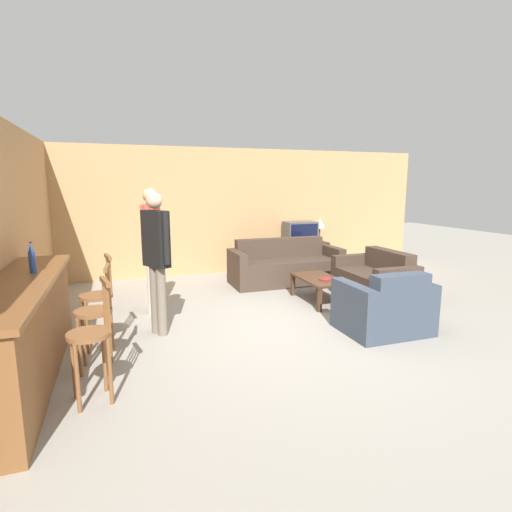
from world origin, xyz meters
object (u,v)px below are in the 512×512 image
object	(u,v)px
bar_chair_mid	(95,319)
table_lamp	(320,224)
bar_chair_near	(92,342)
coffee_table	(319,281)
couch_far	(285,267)
bottle	(32,259)
person_by_counter	(156,254)
armchair_near	(385,309)
book_on_table	(326,279)
loveseat_right	(375,281)
bar_chair_far	(98,302)
tv	(300,232)
tv_unit	(300,256)
person_by_window	(152,244)

from	to	relation	value
bar_chair_mid	table_lamp	size ratio (longest dim) A/B	1.97
bar_chair_near	coffee_table	bearing A→B (deg)	32.28
couch_far	bottle	bearing A→B (deg)	-146.95
bottle	person_by_counter	xyz separation A→B (m)	(1.25, 0.50, -0.10)
armchair_near	book_on_table	bearing A→B (deg)	95.30
table_lamp	loveseat_right	bearing A→B (deg)	-96.94
bar_chair_near	book_on_table	world-z (taller)	bar_chair_near
bar_chair_far	tv	world-z (taller)	tv
book_on_table	tv_unit	bearing A→B (deg)	73.68
bar_chair_mid	armchair_near	world-z (taller)	bar_chair_mid
tv_unit	person_by_window	xyz separation A→B (m)	(-3.29, -2.04, 0.71)
person_by_window	table_lamp	bearing A→B (deg)	28.46
armchair_near	bottle	xyz separation A→B (m)	(-3.95, 0.37, 0.81)
bar_chair_far	person_by_window	xyz separation A→B (m)	(0.71, 1.10, 0.48)
armchair_near	table_lamp	size ratio (longest dim) A/B	1.92
book_on_table	person_by_counter	distance (m)	2.69
tv_unit	person_by_counter	bearing A→B (deg)	-138.41
book_on_table	bottle	bearing A→B (deg)	-166.37
bottle	person_by_window	xyz separation A→B (m)	(1.27, 1.40, -0.10)
couch_far	person_by_window	xyz separation A→B (m)	(-2.53, -1.07, 0.71)
bottle	couch_far	bearing A→B (deg)	33.05
loveseat_right	person_by_counter	distance (m)	3.59
table_lamp	bar_chair_near	bearing A→B (deg)	-135.58
tv_unit	tv	distance (m)	0.53
coffee_table	bar_chair_far	bearing A→B (deg)	-165.96
couch_far	person_by_counter	bearing A→B (deg)	-142.26
tv	person_by_window	world-z (taller)	person_by_window
tv	book_on_table	distance (m)	2.65
tv_unit	table_lamp	distance (m)	0.85
person_by_counter	tv	bearing A→B (deg)	41.56
loveseat_right	person_by_window	world-z (taller)	person_by_window
couch_far	armchair_near	size ratio (longest dim) A/B	2.01
bar_chair_far	bar_chair_near	bearing A→B (deg)	-90.00
bar_chair_far	book_on_table	xyz separation A→B (m)	(3.27, 0.64, -0.13)
loveseat_right	tv_unit	size ratio (longest dim) A/B	1.11
couch_far	person_by_window	distance (m)	2.84
bar_chair_far	table_lamp	size ratio (longest dim) A/B	1.97
tv	bar_chair_mid	bearing A→B (deg)	-136.85
bar_chair_mid	person_by_window	bearing A→B (deg)	67.55
tv_unit	bar_chair_mid	bearing A→B (deg)	-136.83
bar_chair_near	person_by_window	size ratio (longest dim) A/B	0.59
bottle	bar_chair_mid	bearing A→B (deg)	-29.15
coffee_table	tv_unit	bearing A→B (deg)	72.13
bar_chair_near	tv	bearing A→B (deg)	47.62
loveseat_right	person_by_counter	bearing A→B (deg)	-172.83
bottle	table_lamp	bearing A→B (deg)	34.31
bar_chair_near	coffee_table	world-z (taller)	bar_chair_near
person_by_window	person_by_counter	size ratio (longest dim) A/B	1.02
bottle	person_by_window	bearing A→B (deg)	47.72
bar_chair_mid	tv	world-z (taller)	tv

